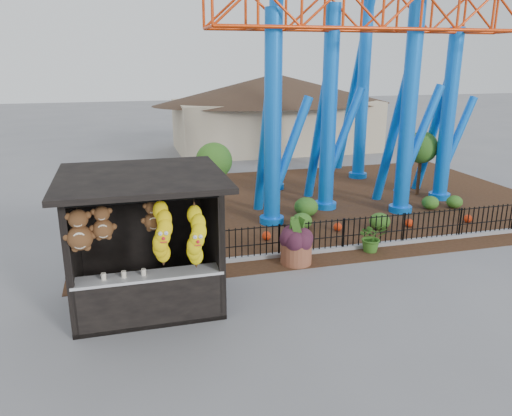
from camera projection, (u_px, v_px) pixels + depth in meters
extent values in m
plane|color=slate|center=(286.00, 309.00, 11.38)|extent=(120.00, 120.00, 0.00)
cube|color=#331E11|center=(317.00, 202.00, 19.78)|extent=(18.00, 12.00, 0.02)
cube|color=gray|center=(379.00, 245.00, 15.14)|extent=(18.00, 0.18, 0.12)
cube|color=black|center=(149.00, 300.00, 11.71)|extent=(3.20, 2.60, 0.10)
cube|color=black|center=(142.00, 225.00, 12.44)|extent=(3.20, 0.12, 3.00)
cube|color=black|center=(73.00, 248.00, 10.90)|extent=(0.12, 2.60, 3.00)
cube|color=black|center=(212.00, 236.00, 11.68)|extent=(0.12, 2.60, 3.00)
cube|color=black|center=(141.00, 177.00, 10.61)|extent=(3.50, 3.40, 0.12)
cube|color=black|center=(69.00, 271.00, 9.77)|extent=(0.14, 0.14, 3.00)
cube|color=black|center=(222.00, 255.00, 10.55)|extent=(0.14, 0.14, 3.00)
cube|color=black|center=(150.00, 301.00, 10.60)|extent=(3.00, 0.50, 1.10)
cube|color=silver|center=(149.00, 276.00, 10.43)|extent=(3.10, 0.55, 0.06)
cylinder|color=black|center=(145.00, 202.00, 9.57)|extent=(2.90, 0.04, 0.04)
cylinder|color=blue|center=(273.00, 122.00, 16.29)|extent=(0.56, 0.56, 7.00)
cylinder|color=blue|center=(272.00, 220.00, 17.26)|extent=(0.84, 0.84, 0.24)
cylinder|color=blue|center=(329.00, 111.00, 17.99)|extent=(0.56, 0.56, 7.30)
cylinder|color=blue|center=(325.00, 205.00, 19.00)|extent=(0.84, 0.84, 0.24)
cylinder|color=blue|center=(409.00, 110.00, 17.48)|extent=(0.56, 0.56, 7.50)
cylinder|color=blue|center=(400.00, 209.00, 18.53)|extent=(0.84, 0.84, 0.24)
cylinder|color=blue|center=(448.00, 117.00, 19.35)|extent=(0.56, 0.56, 6.60)
cylinder|color=blue|center=(439.00, 196.00, 20.27)|extent=(0.84, 0.84, 0.24)
cylinder|color=blue|center=(275.00, 77.00, 20.46)|extent=(0.56, 0.56, 9.50)
cylinder|color=blue|center=(274.00, 186.00, 21.80)|extent=(0.84, 0.84, 0.24)
cylinder|color=blue|center=(364.00, 64.00, 22.38)|extent=(0.56, 0.56, 10.50)
cylinder|color=blue|center=(358.00, 175.00, 23.86)|extent=(0.84, 0.84, 0.24)
cylinder|color=blue|center=(265.00, 144.00, 17.37)|extent=(0.36, 2.21, 5.85)
cylinder|color=blue|center=(289.00, 151.00, 17.05)|extent=(1.62, 0.32, 3.73)
cylinder|color=blue|center=(319.00, 133.00, 19.08)|extent=(0.36, 2.29, 6.10)
cylinder|color=blue|center=(342.00, 140.00, 18.76)|extent=(1.67, 0.32, 3.88)
cylinder|color=blue|center=(393.00, 133.00, 18.58)|extent=(0.36, 2.34, 6.26)
cylinder|color=blue|center=(419.00, 140.00, 18.26)|extent=(1.71, 0.32, 3.99)
cylinder|color=blue|center=(432.00, 135.00, 20.42)|extent=(0.36, 2.10, 5.53)
cylinder|color=blue|center=(456.00, 140.00, 20.09)|extent=(1.54, 0.32, 3.52)
cylinder|color=brown|center=(296.00, 253.00, 13.83)|extent=(1.04, 1.04, 0.61)
ellipsoid|color=#361523|center=(297.00, 232.00, 13.65)|extent=(0.70, 0.70, 0.64)
imported|color=#275017|center=(372.00, 237.00, 14.64)|extent=(0.93, 0.84, 0.91)
ellipsoid|color=#2E5C1B|center=(302.00, 221.00, 16.62)|extent=(0.68, 0.68, 0.54)
ellipsoid|color=#2E5C1B|center=(380.00, 221.00, 16.57)|extent=(0.69, 0.69, 0.55)
ellipsoid|color=#2E5C1B|center=(430.00, 203.00, 18.79)|extent=(0.63, 0.63, 0.50)
ellipsoid|color=#2E5C1B|center=(306.00, 207.00, 17.93)|extent=(0.86, 0.86, 0.69)
ellipsoid|color=#2E5C1B|center=(454.00, 202.00, 18.94)|extent=(0.60, 0.60, 0.48)
sphere|color=red|center=(266.00, 236.00, 15.62)|extent=(0.28, 0.28, 0.28)
sphere|color=red|center=(338.00, 227.00, 16.44)|extent=(0.28, 0.28, 0.28)
sphere|color=red|center=(409.00, 223.00, 16.84)|extent=(0.28, 0.28, 0.28)
sphere|color=red|center=(468.00, 219.00, 17.29)|extent=(0.28, 0.28, 0.28)
cube|color=#BFAD8C|center=(275.00, 125.00, 30.93)|extent=(12.00, 6.00, 3.00)
cone|color=#332319|center=(275.00, 85.00, 30.24)|extent=(15.00, 15.00, 1.80)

